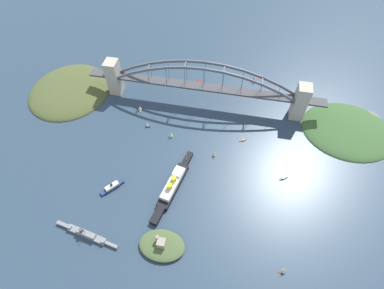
% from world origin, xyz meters
% --- Properties ---
extents(ground_plane, '(1400.00, 1400.00, 0.00)m').
position_xyz_m(ground_plane, '(0.00, 0.00, 0.00)').
color(ground_plane, '#2D4256').
extents(harbor_arch_bridge, '(313.02, 19.05, 64.81)m').
position_xyz_m(harbor_arch_bridge, '(-0.00, 0.00, 27.97)').
color(harbor_arch_bridge, '#BCB29E').
rests_on(harbor_arch_bridge, ground).
extents(headland_west_shore, '(115.78, 99.81, 16.12)m').
position_xyz_m(headland_west_shore, '(-191.85, 12.75, 0.00)').
color(headland_west_shore, '#3D6033').
rests_on(headland_west_shore, ground).
extents(headland_east_shore, '(112.71, 119.87, 20.28)m').
position_xyz_m(headland_east_shore, '(190.14, 12.49, 0.00)').
color(headland_east_shore, '#4C562D').
rests_on(headland_east_shore, ground).
extents(ocean_liner, '(28.07, 96.24, 17.42)m').
position_xyz_m(ocean_liner, '(10.29, 137.23, 5.21)').
color(ocean_liner, black).
rests_on(ocean_liner, ground).
extents(naval_cruiser, '(70.16, 15.90, 17.44)m').
position_xyz_m(naval_cruiser, '(83.10, 206.97, 3.04)').
color(naval_cruiser, gray).
rests_on(naval_cruiser, ground).
extents(harbor_ferry_steamer, '(22.07, 24.47, 8.29)m').
position_xyz_m(harbor_ferry_steamer, '(76.51, 151.23, 2.57)').
color(harbor_ferry_steamer, navy).
rests_on(harbor_ferry_steamer, ground).
extents(fort_island_mid_harbor, '(45.44, 32.18, 15.21)m').
position_xyz_m(fort_island_mid_harbor, '(5.80, 203.35, 3.65)').
color(fort_island_mid_harbor, '#4C6038').
rests_on(fort_island_mid_harbor, ground).
extents(seaplane_taxiing_near_bridge, '(8.17, 9.35, 5.10)m').
position_xyz_m(seaplane_taxiing_near_bridge, '(-67.01, -58.17, 2.12)').
color(seaplane_taxiing_near_bridge, '#B7B7B2').
rests_on(seaplane_taxiing_near_bridge, ground).
extents(seaplane_second_in_formation, '(10.90, 9.32, 5.02)m').
position_xyz_m(seaplane_second_in_formation, '(14.10, -38.98, 2.21)').
color(seaplane_second_in_formation, '#B7B7B2').
rests_on(seaplane_second_in_formation, ground).
extents(small_boat_0, '(9.51, 6.08, 2.05)m').
position_xyz_m(small_boat_0, '(-110.68, 102.22, 0.73)').
color(small_boat_0, '#2D6B3D').
rests_on(small_boat_0, ground).
extents(small_boat_1, '(7.93, 5.72, 1.94)m').
position_xyz_m(small_boat_1, '(-60.47, 55.81, 0.69)').
color(small_boat_1, brown).
rests_on(small_boat_1, ground).
extents(small_boat_2, '(4.09, 7.11, 7.52)m').
position_xyz_m(small_boat_2, '(-28.23, 85.74, 3.48)').
color(small_boat_2, brown).
rests_on(small_boat_2, ground).
extents(small_boat_3, '(7.05, 5.12, 8.54)m').
position_xyz_m(small_boat_3, '(63.95, 56.14, 3.95)').
color(small_boat_3, black).
rests_on(small_boat_3, ground).
extents(small_boat_4, '(7.75, 5.63, 8.70)m').
position_xyz_m(small_boat_4, '(-111.53, 204.27, 4.01)').
color(small_boat_4, brown).
rests_on(small_boat_4, ground).
extents(small_boat_5, '(5.62, 7.83, 8.48)m').
position_xyz_m(small_boat_5, '(81.40, 30.16, 3.94)').
color(small_boat_5, gold).
rests_on(small_boat_5, ground).
extents(small_boat_6, '(6.83, 9.68, 9.17)m').
position_xyz_m(small_boat_6, '(29.75, 67.10, 4.27)').
color(small_boat_6, '#2D6B3D').
rests_on(small_boat_6, ground).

